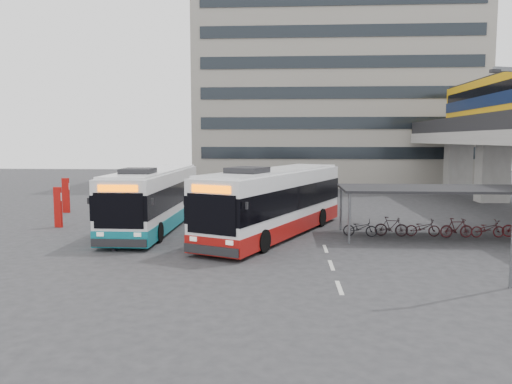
{
  "coord_description": "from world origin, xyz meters",
  "views": [
    {
      "loc": [
        0.69,
        -22.37,
        4.93
      ],
      "look_at": [
        -0.98,
        5.46,
        2.0
      ],
      "focal_mm": 35.0,
      "sensor_mm": 36.0,
      "label": 1
    }
  ],
  "objects": [
    {
      "name": "pedestrian",
      "position": [
        -6.94,
        -0.79,
        0.89
      ],
      "size": [
        0.44,
        0.66,
        1.78
      ],
      "primitive_type": "imported",
      "rotation": [
        0.0,
        0.0,
        1.59
      ],
      "color": "black",
      "rests_on": "ground"
    },
    {
      "name": "office_block",
      "position": [
        6.0,
        36.0,
        12.5
      ],
      "size": [
        30.0,
        15.0,
        25.0
      ],
      "primitive_type": "cube",
      "color": "gray",
      "rests_on": "ground"
    },
    {
      "name": "bus_main",
      "position": [
        0.16,
        3.18,
        1.71
      ],
      "size": [
        7.46,
        12.46,
        3.68
      ],
      "rotation": [
        0.0,
        0.0,
        -0.41
      ],
      "color": "white",
      "rests_on": "ground"
    },
    {
      "name": "bus_teal",
      "position": [
        -6.6,
        4.74,
        1.64
      ],
      "size": [
        2.69,
        11.96,
        3.53
      ],
      "rotation": [
        0.0,
        0.0,
        -0.0
      ],
      "color": "white",
      "rests_on": "ground"
    },
    {
      "name": "road_markings",
      "position": [
        2.5,
        -3.0,
        0.01
      ],
      "size": [
        0.15,
        7.6,
        0.01
      ],
      "color": "beige",
      "rests_on": "ground"
    },
    {
      "name": "bike_shelter",
      "position": [
        8.47,
        3.0,
        1.44
      ],
      "size": [
        10.0,
        4.0,
        2.54
      ],
      "color": "#595B60",
      "rests_on": "ground"
    },
    {
      "name": "sign_totem_mid",
      "position": [
        -12.12,
        4.72,
        1.18
      ],
      "size": [
        0.49,
        0.25,
        2.29
      ],
      "rotation": [
        0.0,
        0.0,
        -0.24
      ],
      "color": "#AA0E0A",
      "rests_on": "ground"
    },
    {
      "name": "sign_totem_north",
      "position": [
        -14.17,
        10.3,
        1.22
      ],
      "size": [
        0.51,
        0.16,
        2.35
      ],
      "rotation": [
        0.0,
        0.0,
        -0.02
      ],
      "color": "#AA0E0A",
      "rests_on": "ground"
    },
    {
      "name": "ground",
      "position": [
        0.0,
        0.0,
        0.0
      ],
      "size": [
        120.0,
        120.0,
        0.0
      ],
      "primitive_type": "plane",
      "color": "#28282B",
      "rests_on": "ground"
    }
  ]
}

